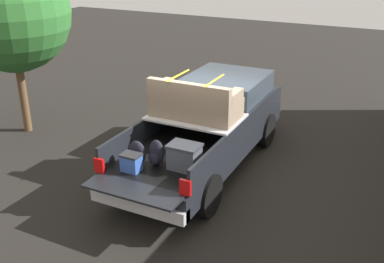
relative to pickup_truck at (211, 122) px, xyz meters
name	(u,v)px	position (x,y,z in m)	size (l,w,h in m)	color
ground_plane	(204,166)	(-0.36, 0.00, -0.96)	(40.00, 40.00, 0.00)	black
pickup_truck	(211,122)	(0.00, 0.00, 0.00)	(6.05, 2.06, 2.23)	black
tree_background	(11,13)	(-0.57, 5.20, 2.18)	(2.95, 2.95, 4.62)	brown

